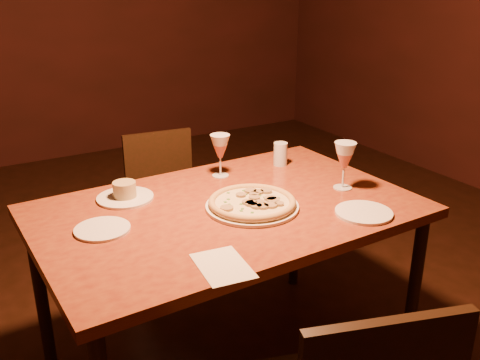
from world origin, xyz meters
TOP-DOWN VIEW (x-y plane):
  - dining_table at (0.21, 0.16)m, footprint 1.49×0.98m
  - chair_far at (0.32, 1.08)m, footprint 0.43×0.43m
  - pizza_plate at (0.28, 0.10)m, footprint 0.36×0.36m
  - ramekin_saucer at (-0.11, 0.44)m, footprint 0.23×0.23m
  - wine_glass_far at (0.35, 0.47)m, footprint 0.09×0.09m
  - wine_glass_right at (0.72, 0.07)m, footprint 0.09×0.09m
  - water_tumbler at (0.66, 0.45)m, footprint 0.07×0.07m
  - side_plate_left at (-0.28, 0.20)m, footprint 0.20×0.20m
  - side_plate_near at (0.62, -0.17)m, footprint 0.22×0.22m
  - menu_card at (-0.03, -0.23)m, footprint 0.18×0.24m

SIDE VIEW (x-z plane):
  - chair_far at x=0.32m, z-range 0.05..0.86m
  - dining_table at x=0.21m, z-range 0.32..1.11m
  - menu_card at x=-0.03m, z-range 0.78..0.79m
  - side_plate_left at x=-0.28m, z-range 0.78..0.79m
  - side_plate_near at x=0.62m, z-range 0.78..0.80m
  - pizza_plate at x=0.28m, z-range 0.79..0.83m
  - ramekin_saucer at x=-0.11m, z-range 0.77..0.84m
  - water_tumbler at x=0.66m, z-range 0.78..0.89m
  - wine_glass_far at x=0.35m, z-range 0.78..0.98m
  - wine_glass_right at x=0.72m, z-range 0.78..0.99m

